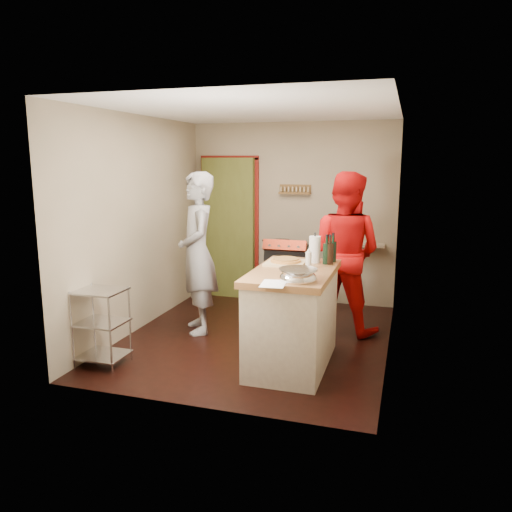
{
  "coord_description": "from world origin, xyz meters",
  "views": [
    {
      "loc": [
        1.65,
        -5.35,
        2.06
      ],
      "look_at": [
        -0.01,
        0.0,
        0.99
      ],
      "focal_mm": 35.0,
      "sensor_mm": 36.0,
      "label": 1
    }
  ],
  "objects_px": {
    "stove": "(289,275)",
    "person_red": "(344,253)",
    "wire_shelving": "(101,323)",
    "island": "(293,315)",
    "person_stripe": "(198,253)"
  },
  "relations": [
    {
      "from": "person_stripe",
      "to": "stove",
      "type": "bearing_deg",
      "value": 118.08
    },
    {
      "from": "stove",
      "to": "island",
      "type": "bearing_deg",
      "value": -75.51
    },
    {
      "from": "island",
      "to": "person_red",
      "type": "height_order",
      "value": "person_red"
    },
    {
      "from": "person_red",
      "to": "island",
      "type": "bearing_deg",
      "value": 89.44
    },
    {
      "from": "person_red",
      "to": "person_stripe",
      "type": "bearing_deg",
      "value": 33.22
    },
    {
      "from": "wire_shelving",
      "to": "island",
      "type": "height_order",
      "value": "island"
    },
    {
      "from": "stove",
      "to": "island",
      "type": "relative_size",
      "value": 0.7
    },
    {
      "from": "wire_shelving",
      "to": "person_stripe",
      "type": "xyz_separation_m",
      "value": [
        0.53,
        1.25,
        0.53
      ]
    },
    {
      "from": "person_stripe",
      "to": "person_red",
      "type": "bearing_deg",
      "value": 76.37
    },
    {
      "from": "island",
      "to": "person_red",
      "type": "xyz_separation_m",
      "value": [
        0.34,
        1.22,
        0.45
      ]
    },
    {
      "from": "island",
      "to": "person_stripe",
      "type": "xyz_separation_m",
      "value": [
        -1.33,
        0.67,
        0.45
      ]
    },
    {
      "from": "island",
      "to": "person_red",
      "type": "relative_size",
      "value": 0.74
    },
    {
      "from": "stove",
      "to": "person_stripe",
      "type": "distance_m",
      "value": 1.67
    },
    {
      "from": "stove",
      "to": "person_red",
      "type": "height_order",
      "value": "person_red"
    },
    {
      "from": "island",
      "to": "wire_shelving",
      "type": "bearing_deg",
      "value": -162.73
    }
  ]
}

